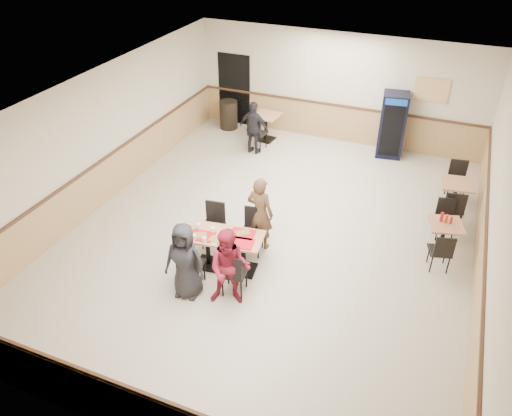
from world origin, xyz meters
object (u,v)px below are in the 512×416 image
at_px(diner_man_opposite, 260,213).
at_px(side_table_near, 443,233).
at_px(main_table, 225,247).
at_px(back_table, 266,123).
at_px(lone_diner, 254,128).
at_px(side_table_far, 455,193).
at_px(trash_bin, 229,115).
at_px(pepsi_cooler, 392,125).
at_px(diner_woman_left, 185,261).
at_px(diner_woman_right, 230,268).

relative_size(diner_man_opposite, side_table_near, 2.00).
height_order(main_table, back_table, back_table).
bearing_deg(back_table, lone_diner, -90.00).
bearing_deg(lone_diner, main_table, 111.74).
distance_m(side_table_near, side_table_far, 1.61).
distance_m(side_table_far, trash_bin, 6.90).
bearing_deg(lone_diner, side_table_near, 158.28).
relative_size(side_table_far, pepsi_cooler, 0.46).
bearing_deg(main_table, side_table_near, 21.10).
bearing_deg(diner_woman_left, diner_woman_right, 0.66).
height_order(diner_woman_right, pepsi_cooler, pepsi_cooler).
bearing_deg(pepsi_cooler, diner_woman_left, -117.13).
distance_m(diner_woman_left, side_table_near, 5.04).
xyz_separation_m(lone_diner, trash_bin, (-1.32, 1.22, -0.30)).
relative_size(diner_woman_right, pepsi_cooler, 0.87).
height_order(main_table, diner_woman_right, diner_woman_right).
relative_size(lone_diner, trash_bin, 1.73).
bearing_deg(pepsi_cooler, side_table_near, -74.49).
height_order(diner_woman_left, lone_diner, diner_woman_left).
bearing_deg(side_table_far, diner_man_opposite, -141.69).
relative_size(main_table, side_table_far, 1.89).
bearing_deg(side_table_far, back_table, 160.13).
bearing_deg(diner_woman_right, diner_man_opposite, 77.76).
xyz_separation_m(diner_man_opposite, pepsi_cooler, (1.70, 5.04, 0.09)).
xyz_separation_m(lone_diner, side_table_near, (5.10, -2.62, -0.27)).
bearing_deg(side_table_near, diner_woman_left, -143.81).
bearing_deg(back_table, diner_woman_left, -80.90).
height_order(diner_man_opposite, lone_diner, diner_man_opposite).
height_order(main_table, side_table_near, main_table).
bearing_deg(diner_man_opposite, side_table_far, -134.63).
height_order(diner_woman_left, diner_woman_right, diner_woman_right).
distance_m(side_table_near, pepsi_cooler, 4.26).
relative_size(side_table_near, side_table_far, 0.99).
height_order(main_table, diner_woman_left, diner_woman_left).
distance_m(lone_diner, back_table, 0.90).
distance_m(side_table_far, back_table, 5.53).
relative_size(diner_woman_left, back_table, 1.86).
relative_size(lone_diner, side_table_far, 1.84).
bearing_deg(pepsi_cooler, side_table_far, -59.69).
bearing_deg(trash_bin, main_table, -65.51).
bearing_deg(diner_woman_left, pepsi_cooler, 63.78).
height_order(side_table_far, pepsi_cooler, pepsi_cooler).
xyz_separation_m(diner_woman_right, diner_man_opposite, (-0.13, 1.70, 0.03)).
relative_size(main_table, trash_bin, 1.79).
bearing_deg(pepsi_cooler, diner_man_opposite, -116.76).
relative_size(diner_man_opposite, trash_bin, 1.86).
distance_m(diner_man_opposite, side_table_near, 3.61).
xyz_separation_m(diner_woman_right, pepsi_cooler, (1.57, 6.75, 0.11)).
relative_size(pepsi_cooler, trash_bin, 2.06).
xyz_separation_m(side_table_near, back_table, (-5.10, 3.49, 0.06)).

